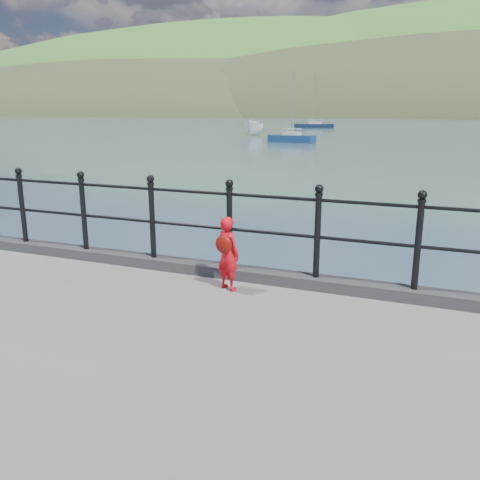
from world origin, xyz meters
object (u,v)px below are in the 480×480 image
at_px(launch_white, 255,127).
at_px(sailboat_port, 292,139).
at_px(sailboat_left, 314,126).
at_px(child, 228,253).
at_px(railing, 189,215).

height_order(launch_white, sailboat_port, sailboat_port).
bearing_deg(sailboat_left, child, -99.99).
relative_size(launch_white, sailboat_port, 0.72).
distance_m(child, sailboat_left, 80.10).
bearing_deg(launch_white, sailboat_left, 82.00).
height_order(launch_white, sailboat_left, sailboat_left).
xyz_separation_m(child, sailboat_left, (-18.06, 78.03, -1.15)).
distance_m(railing, child, 0.96).
height_order(child, sailboat_left, sailboat_left).
xyz_separation_m(sailboat_left, sailboat_port, (6.63, -35.76, 0.00)).
xyz_separation_m(child, launch_white, (-19.28, 53.23, -0.55)).
bearing_deg(launch_white, sailboat_port, -59.59).
bearing_deg(child, sailboat_left, -53.15).
distance_m(railing, launch_white, 55.92).
bearing_deg(sailboat_left, sailboat_port, -102.52).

